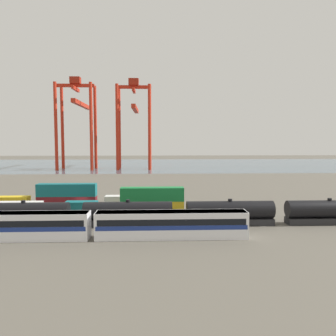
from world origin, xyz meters
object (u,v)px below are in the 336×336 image
at_px(shipping_container_2, 81,208).
at_px(gantry_crane_west, 78,113).
at_px(freight_tank_row, 230,213).
at_px(shipping_container_7, 67,202).
at_px(gantry_crane_central, 134,116).
at_px(passenger_train, 12,225).

bearing_deg(shipping_container_2, gantry_crane_west, 102.68).
height_order(freight_tank_row, shipping_container_7, freight_tank_row).
xyz_separation_m(shipping_container_2, gantry_crane_central, (4.13, 105.24, 25.16)).
bearing_deg(gantry_crane_central, passenger_train, -95.00).
distance_m(freight_tank_row, gantry_crane_central, 118.62).
distance_m(shipping_container_2, gantry_crane_west, 111.94).
relative_size(gantry_crane_west, gantry_crane_central, 1.01).
bearing_deg(freight_tank_row, shipping_container_7, 154.11).
distance_m(passenger_train, shipping_container_7, 22.34).
bearing_deg(passenger_train, gantry_crane_west, 98.13).
bearing_deg(gantry_crane_west, shipping_container_2, -77.32).
distance_m(shipping_container_2, shipping_container_7, 7.63).
bearing_deg(gantry_crane_central, shipping_container_7, -94.86).
bearing_deg(freight_tank_row, gantry_crane_central, 101.15).
xyz_separation_m(passenger_train, gantry_crane_central, (10.59, 121.15, 24.31)).
xyz_separation_m(freight_tank_row, shipping_container_2, (-26.57, 8.66, -0.78)).
relative_size(passenger_train, gantry_crane_west, 1.52).
relative_size(freight_tank_row, gantry_crane_central, 1.88).
relative_size(passenger_train, shipping_container_2, 11.19).
bearing_deg(gantry_crane_west, freight_tank_row, -66.28).
bearing_deg(passenger_train, shipping_container_2, 67.91).
height_order(shipping_container_2, gantry_crane_central, gantry_crane_central).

